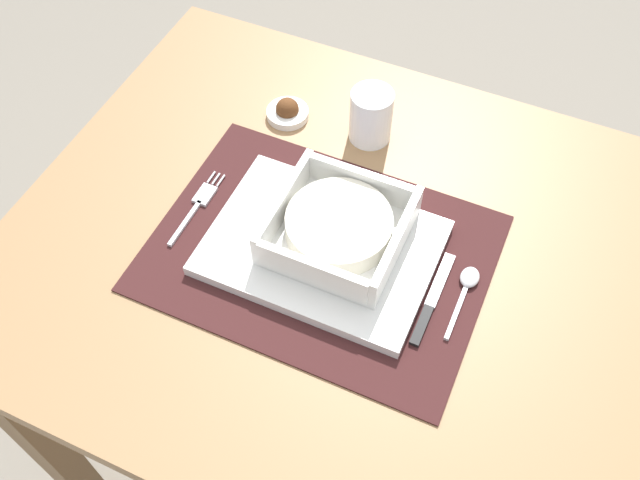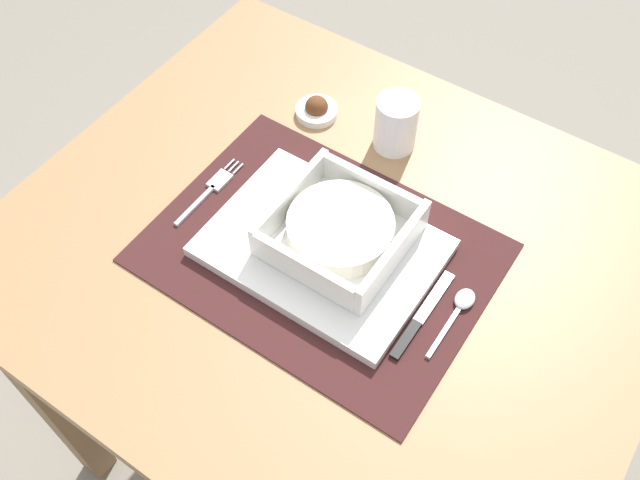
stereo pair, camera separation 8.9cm
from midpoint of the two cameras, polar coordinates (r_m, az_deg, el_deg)
The scene contains 11 objects.
ground_plane at distance 1.59m, azimuth 2.34°, elevation -16.04°, with size 6.00×6.00×0.00m, color gray.
dining_table at distance 1.02m, azimuth 3.50°, elevation -4.35°, with size 0.85×0.73×0.74m.
placemat at distance 0.92m, azimuth 2.78°, elevation -1.23°, with size 0.43×0.32×0.00m, color #381919.
serving_plate at distance 0.91m, azimuth 2.97°, elevation -0.84°, with size 0.29×0.21×0.02m, color white.
porridge_bowl at distance 0.89m, azimuth 4.43°, elevation 0.48°, with size 0.17×0.17×0.05m.
fork at distance 0.98m, azimuth -6.10°, elevation 4.15°, with size 0.02×0.14×0.00m.
spoon at distance 0.89m, azimuth 14.20°, elevation -5.41°, with size 0.02×0.11×0.01m.
butter_knife at distance 0.87m, azimuth 10.99°, elevation -6.61°, with size 0.01×0.14×0.01m.
bread_knife at distance 0.88m, azimuth 10.20°, elevation -5.62°, with size 0.01×0.13×0.01m.
drinking_glass at distance 1.02m, azimuth 8.70°, elevation 9.02°, with size 0.06×0.06×0.08m.
condiment_saucer at distance 1.07m, azimuth 2.13°, elevation 10.44°, with size 0.06×0.06×0.04m.
Camera 2 is at (0.28, -0.45, 1.50)m, focal length 39.36 mm.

